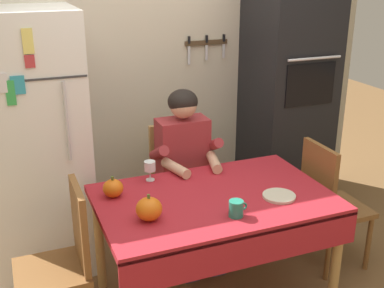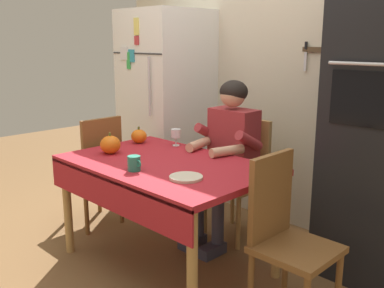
{
  "view_description": "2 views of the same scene",
  "coord_description": "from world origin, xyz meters",
  "px_view_note": "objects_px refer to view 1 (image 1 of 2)",
  "views": [
    {
      "loc": [
        -1.11,
        -2.31,
        2.06
      ],
      "look_at": [
        -0.11,
        0.19,
        1.06
      ],
      "focal_mm": 45.81,
      "sensor_mm": 36.0,
      "label": 1
    },
    {
      "loc": [
        2.11,
        -1.76,
        1.52
      ],
      "look_at": [
        0.14,
        0.21,
        0.87
      ],
      "focal_mm": 40.94,
      "sensor_mm": 36.0,
      "label": 2
    }
  ],
  "objects_px": {
    "refrigerator": "(34,145)",
    "pumpkin_medium": "(113,188)",
    "wine_glass": "(150,167)",
    "pumpkin_large": "(149,209)",
    "seated_person": "(186,161)",
    "chair_right_side": "(328,200)",
    "wall_oven": "(287,94)",
    "dining_table": "(216,210)",
    "serving_tray": "(279,196)",
    "chair_left_side": "(64,257)",
    "chair_behind_person": "(177,180)",
    "coffee_mug": "(236,208)"
  },
  "relations": [
    {
      "from": "refrigerator",
      "to": "pumpkin_medium",
      "type": "bearing_deg",
      "value": -58.84
    },
    {
      "from": "wine_glass",
      "to": "pumpkin_medium",
      "type": "bearing_deg",
      "value": -152.67
    },
    {
      "from": "pumpkin_large",
      "to": "pumpkin_medium",
      "type": "bearing_deg",
      "value": 108.54
    },
    {
      "from": "seated_person",
      "to": "chair_right_side",
      "type": "bearing_deg",
      "value": -31.03
    },
    {
      "from": "seated_person",
      "to": "pumpkin_medium",
      "type": "bearing_deg",
      "value": -149.34
    },
    {
      "from": "refrigerator",
      "to": "chair_right_side",
      "type": "height_order",
      "value": "refrigerator"
    },
    {
      "from": "wall_oven",
      "to": "seated_person",
      "type": "bearing_deg",
      "value": -162.42
    },
    {
      "from": "dining_table",
      "to": "serving_tray",
      "type": "height_order",
      "value": "serving_tray"
    },
    {
      "from": "chair_left_side",
      "to": "wall_oven",
      "type": "bearing_deg",
      "value": 23.96
    },
    {
      "from": "pumpkin_medium",
      "to": "chair_right_side",
      "type": "bearing_deg",
      "value": -6.08
    },
    {
      "from": "pumpkin_large",
      "to": "pumpkin_medium",
      "type": "height_order",
      "value": "pumpkin_large"
    },
    {
      "from": "chair_right_side",
      "to": "dining_table",
      "type": "bearing_deg",
      "value": -174.41
    },
    {
      "from": "chair_right_side",
      "to": "pumpkin_medium",
      "type": "distance_m",
      "value": 1.5
    },
    {
      "from": "chair_behind_person",
      "to": "seated_person",
      "type": "relative_size",
      "value": 0.75
    },
    {
      "from": "refrigerator",
      "to": "dining_table",
      "type": "bearing_deg",
      "value": -42.91
    },
    {
      "from": "refrigerator",
      "to": "serving_tray",
      "type": "distance_m",
      "value": 1.66
    },
    {
      "from": "dining_table",
      "to": "refrigerator",
      "type": "bearing_deg",
      "value": 137.09
    },
    {
      "from": "chair_left_side",
      "to": "dining_table",
      "type": "bearing_deg",
      "value": -3.55
    },
    {
      "from": "pumpkin_medium",
      "to": "seated_person",
      "type": "bearing_deg",
      "value": 30.66
    },
    {
      "from": "wine_glass",
      "to": "serving_tray",
      "type": "distance_m",
      "value": 0.83
    },
    {
      "from": "chair_behind_person",
      "to": "pumpkin_medium",
      "type": "relative_size",
      "value": 7.11
    },
    {
      "from": "chair_right_side",
      "to": "pumpkin_large",
      "type": "height_order",
      "value": "chair_right_side"
    },
    {
      "from": "coffee_mug",
      "to": "pumpkin_large",
      "type": "bearing_deg",
      "value": 162.89
    },
    {
      "from": "wall_oven",
      "to": "serving_tray",
      "type": "relative_size",
      "value": 10.61
    },
    {
      "from": "coffee_mug",
      "to": "pumpkin_medium",
      "type": "distance_m",
      "value": 0.76
    },
    {
      "from": "seated_person",
      "to": "wine_glass",
      "type": "bearing_deg",
      "value": -146.76
    },
    {
      "from": "refrigerator",
      "to": "pumpkin_large",
      "type": "relative_size",
      "value": 11.87
    },
    {
      "from": "pumpkin_large",
      "to": "pumpkin_medium",
      "type": "relative_size",
      "value": 1.16
    },
    {
      "from": "chair_right_side",
      "to": "serving_tray",
      "type": "xyz_separation_m",
      "value": [
        -0.55,
        -0.22,
        0.24
      ]
    },
    {
      "from": "pumpkin_large",
      "to": "serving_tray",
      "type": "height_order",
      "value": "pumpkin_large"
    },
    {
      "from": "wall_oven",
      "to": "dining_table",
      "type": "height_order",
      "value": "wall_oven"
    },
    {
      "from": "seated_person",
      "to": "pumpkin_medium",
      "type": "height_order",
      "value": "seated_person"
    },
    {
      "from": "chair_right_side",
      "to": "chair_left_side",
      "type": "xyz_separation_m",
      "value": [
        -1.8,
        -0.03,
        0.0
      ]
    },
    {
      "from": "chair_left_side",
      "to": "serving_tray",
      "type": "relative_size",
      "value": 4.7
    },
    {
      "from": "pumpkin_medium",
      "to": "serving_tray",
      "type": "height_order",
      "value": "pumpkin_medium"
    },
    {
      "from": "seated_person",
      "to": "pumpkin_large",
      "type": "bearing_deg",
      "value": -124.63
    },
    {
      "from": "coffee_mug",
      "to": "pumpkin_medium",
      "type": "xyz_separation_m",
      "value": [
        -0.58,
        0.49,
        0.01
      ]
    },
    {
      "from": "chair_behind_person",
      "to": "chair_right_side",
      "type": "bearing_deg",
      "value": -39.42
    },
    {
      "from": "chair_right_side",
      "to": "chair_left_side",
      "type": "distance_m",
      "value": 1.8
    },
    {
      "from": "seated_person",
      "to": "wine_glass",
      "type": "relative_size",
      "value": 9.51
    },
    {
      "from": "wall_oven",
      "to": "seated_person",
      "type": "xyz_separation_m",
      "value": [
        -1.01,
        -0.32,
        -0.31
      ]
    },
    {
      "from": "chair_behind_person",
      "to": "wall_oven",
      "type": "bearing_deg",
      "value": 7.37
    },
    {
      "from": "dining_table",
      "to": "wine_glass",
      "type": "relative_size",
      "value": 10.69
    },
    {
      "from": "dining_table",
      "to": "coffee_mug",
      "type": "relative_size",
      "value": 12.85
    },
    {
      "from": "refrigerator",
      "to": "chair_behind_person",
      "type": "xyz_separation_m",
      "value": [
        0.99,
        -0.09,
        -0.39
      ]
    },
    {
      "from": "refrigerator",
      "to": "pumpkin_large",
      "type": "height_order",
      "value": "refrigerator"
    },
    {
      "from": "pumpkin_medium",
      "to": "wall_oven",
      "type": "bearing_deg",
      "value": 22.82
    },
    {
      "from": "chair_behind_person",
      "to": "coffee_mug",
      "type": "xyz_separation_m",
      "value": [
        -0.03,
        -1.04,
        0.28
      ]
    },
    {
      "from": "seated_person",
      "to": "pumpkin_large",
      "type": "xyz_separation_m",
      "value": [
        -0.49,
        -0.71,
        0.07
      ]
    },
    {
      "from": "refrigerator",
      "to": "seated_person",
      "type": "height_order",
      "value": "refrigerator"
    }
  ]
}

